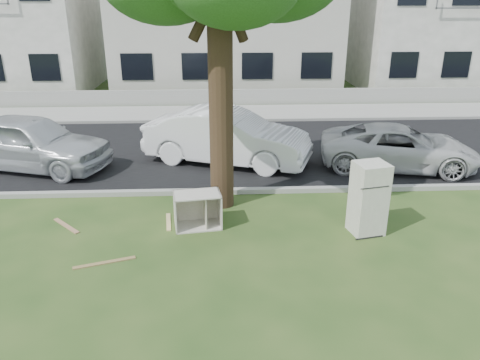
{
  "coord_description": "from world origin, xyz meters",
  "views": [
    {
      "loc": [
        -0.46,
        -8.4,
        4.68
      ],
      "look_at": [
        -0.04,
        0.6,
        1.09
      ],
      "focal_mm": 35.0,
      "sensor_mm": 36.0,
      "label": 1
    }
  ],
  "objects_px": {
    "car_right": "(399,147)",
    "cabinet": "(198,210)",
    "car_left": "(30,142)",
    "fridge": "(368,198)",
    "car_center": "(227,137)"
  },
  "relations": [
    {
      "from": "car_center",
      "to": "car_right",
      "type": "bearing_deg",
      "value": -77.06
    },
    {
      "from": "fridge",
      "to": "cabinet",
      "type": "relative_size",
      "value": 1.56
    },
    {
      "from": "cabinet",
      "to": "car_center",
      "type": "distance_m",
      "value": 4.19
    },
    {
      "from": "cabinet",
      "to": "car_left",
      "type": "height_order",
      "value": "car_left"
    },
    {
      "from": "cabinet",
      "to": "car_right",
      "type": "distance_m",
      "value": 6.61
    },
    {
      "from": "fridge",
      "to": "cabinet",
      "type": "distance_m",
      "value": 3.59
    },
    {
      "from": "cabinet",
      "to": "car_right",
      "type": "height_order",
      "value": "car_right"
    },
    {
      "from": "fridge",
      "to": "car_center",
      "type": "bearing_deg",
      "value": 109.7
    },
    {
      "from": "car_right",
      "to": "fridge",
      "type": "bearing_deg",
      "value": 163.42
    },
    {
      "from": "car_center",
      "to": "fridge",
      "type": "bearing_deg",
      "value": -127.52
    },
    {
      "from": "fridge",
      "to": "car_left",
      "type": "height_order",
      "value": "car_left"
    },
    {
      "from": "car_center",
      "to": "car_left",
      "type": "bearing_deg",
      "value": 112.92
    },
    {
      "from": "car_center",
      "to": "car_right",
      "type": "distance_m",
      "value": 4.96
    },
    {
      "from": "car_right",
      "to": "cabinet",
      "type": "bearing_deg",
      "value": 133.28
    },
    {
      "from": "fridge",
      "to": "car_left",
      "type": "xyz_separation_m",
      "value": [
        -8.41,
        4.31,
        0.01
      ]
    }
  ]
}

